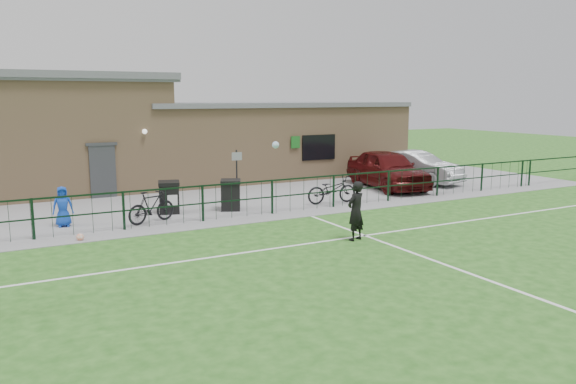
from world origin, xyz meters
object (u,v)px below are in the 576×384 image
sign_post (237,176)px  car_maroon (387,169)px  spectator_child (63,207)px  ball_ground (80,237)px  wheelie_bin_left (169,198)px  car_silver (415,167)px  bicycle_e (332,190)px  wheelie_bin_right (231,196)px  bicycle_d (151,207)px

sign_post → car_maroon: 7.17m
spectator_child → ball_ground: size_ratio=5.94×
ball_ground → wheelie_bin_left: bearing=37.3°
car_silver → sign_post: bearing=167.5°
bicycle_e → wheelie_bin_right: bearing=85.8°
sign_post → spectator_child: sign_post is taller
car_maroon → bicycle_e: car_maroon is taller
wheelie_bin_left → sign_post: 2.95m
wheelie_bin_left → ball_ground: 4.18m
bicycle_d → ball_ground: size_ratio=8.10×
car_silver → spectator_child: (-15.60, -1.82, -0.11)m
wheelie_bin_right → sign_post: bearing=82.1°
wheelie_bin_right → ball_ground: 5.74m
wheelie_bin_left → sign_post: sign_post is taller
sign_post → spectator_child: bearing=-169.5°
bicycle_d → wheelie_bin_right: bearing=-96.5°
sign_post → bicycle_d: (-3.78, -1.95, -0.49)m
sign_post → bicycle_e: size_ratio=1.01×
wheelie_bin_left → bicycle_e: (5.89, -1.18, 0.02)m
wheelie_bin_right → sign_post: sign_post is taller
bicycle_d → bicycle_e: bicycle_e is taller
car_silver → bicycle_e: car_silver is taller
wheelie_bin_left → bicycle_e: 6.01m
car_silver → car_maroon: bearing=179.6°
wheelie_bin_right → sign_post: size_ratio=0.49×
wheelie_bin_right → car_maroon: size_ratio=0.20×
car_maroon → bicycle_d: (-10.95, -1.98, -0.33)m
wheelie_bin_right → ball_ground: bearing=-135.5°
bicycle_d → car_silver: bearing=-99.0°
sign_post → car_silver: size_ratio=0.45×
car_silver → bicycle_e: (-6.22, -2.50, -0.21)m
wheelie_bin_right → car_maroon: car_maroon is taller
bicycle_d → spectator_child: size_ratio=1.36×
ball_ground → bicycle_e: bearing=8.3°
sign_post → bicycle_d: 4.28m
car_silver → spectator_child: size_ratio=3.56×
wheelie_bin_right → bicycle_e: 3.88m
car_maroon → bicycle_d: bearing=-160.9°
wheelie_bin_right → spectator_child: 5.56m
wheelie_bin_left → car_silver: bearing=21.8°
car_silver → ball_ground: size_ratio=21.16×
bicycle_d → sign_post: bearing=-83.0°
wheelie_bin_left → car_silver: car_silver is taller
wheelie_bin_left → sign_post: (2.83, 0.68, 0.50)m
sign_post → car_silver: sign_post is taller
ball_ground → car_silver: bearing=14.0°
bicycle_e → ball_ground: bearing=103.7°
wheelie_bin_right → wheelie_bin_left: bearing=-170.2°
wheelie_bin_left → wheelie_bin_right: wheelie_bin_left is taller
spectator_child → ball_ground: bearing=-80.7°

